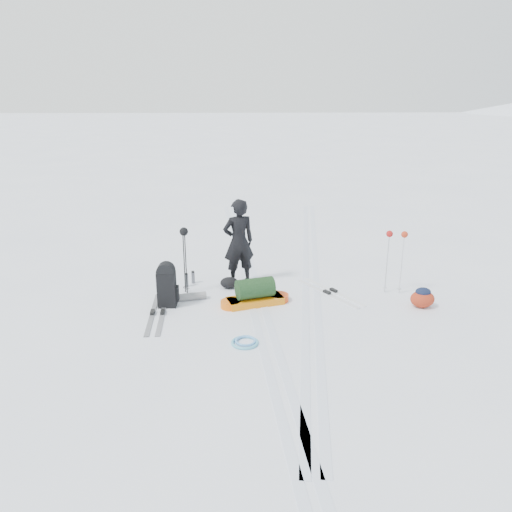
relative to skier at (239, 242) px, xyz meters
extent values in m
plane|color=white|center=(0.35, -1.14, -0.96)|extent=(200.00, 200.00, 0.00)
cube|color=silver|center=(0.23, -1.14, -0.96)|extent=(1.40, 17.97, 0.01)
cube|color=silver|center=(0.47, -1.14, -0.96)|extent=(1.40, 17.97, 0.01)
cube|color=silver|center=(1.63, 0.86, -0.96)|extent=(2.09, 13.88, 0.01)
cube|color=silver|center=(1.87, 0.86, -0.96)|extent=(2.09, 13.88, 0.01)
imported|color=black|center=(0.00, 0.00, 0.00)|extent=(0.81, 0.65, 1.92)
cube|color=orange|center=(0.31, -1.20, -0.89)|extent=(1.20, 0.76, 0.14)
cylinder|color=#E0400D|center=(0.80, -1.05, -0.89)|extent=(0.51, 0.51, 0.14)
cylinder|color=orange|center=(-0.18, -1.34, -0.89)|extent=(0.51, 0.51, 0.14)
cylinder|color=black|center=(0.31, -1.20, -0.62)|extent=(0.83, 0.60, 0.41)
cube|color=black|center=(-1.45, -1.22, -0.60)|extent=(0.37, 0.27, 0.72)
cylinder|color=black|center=(-1.45, -1.22, -0.22)|extent=(0.36, 0.26, 0.35)
cube|color=black|center=(-1.26, -1.21, -0.70)|extent=(0.09, 0.19, 0.31)
cylinder|color=slate|center=(-0.97, -0.93, -0.88)|extent=(0.59, 0.28, 0.15)
cylinder|color=black|center=(-1.16, -0.48, -0.29)|extent=(0.03, 0.03, 1.33)
cylinder|color=black|center=(-1.11, -0.56, -0.29)|extent=(0.03, 0.03, 1.33)
torus|color=black|center=(-1.16, -0.48, -0.86)|extent=(0.11, 0.11, 0.01)
torus|color=black|center=(-1.11, -0.56, -0.86)|extent=(0.11, 0.11, 0.01)
sphere|color=black|center=(-1.13, -0.53, 0.39)|extent=(0.18, 0.18, 0.18)
cylinder|color=#B0B3B7|center=(3.12, -0.70, -0.32)|extent=(0.02, 0.02, 1.28)
cylinder|color=silver|center=(3.41, -0.76, -0.32)|extent=(0.02, 0.02, 1.28)
torus|color=silver|center=(3.12, -0.70, -0.86)|extent=(0.09, 0.09, 0.01)
torus|color=#A8AAAF|center=(3.41, -0.76, -0.86)|extent=(0.09, 0.09, 0.01)
sphere|color=maroon|center=(3.12, -0.70, 0.34)|extent=(0.14, 0.14, 0.14)
sphere|color=#9C2A16|center=(3.41, -0.76, 0.34)|extent=(0.14, 0.14, 0.14)
cube|color=gray|center=(-1.50, -1.59, -0.95)|extent=(0.16, 1.94, 0.02)
cube|color=gray|center=(-1.69, -1.60, -0.95)|extent=(0.16, 1.94, 0.02)
cube|color=black|center=(-1.50, -1.59, -0.92)|extent=(0.08, 0.20, 0.05)
cube|color=black|center=(-1.69, -1.60, -0.92)|extent=(0.08, 0.20, 0.05)
cube|color=silver|center=(1.86, -0.74, -0.95)|extent=(1.06, 1.66, 0.02)
cube|color=silver|center=(2.02, -0.64, -0.95)|extent=(1.06, 1.66, 0.02)
cube|color=black|center=(1.86, -0.74, -0.92)|extent=(0.16, 0.20, 0.05)
cube|color=black|center=(2.02, -0.64, -0.92)|extent=(0.16, 0.20, 0.05)
torus|color=#52ACC9|center=(0.06, -2.87, -0.94)|extent=(0.52, 0.52, 0.05)
torus|color=#5DA4E3|center=(0.08, -2.83, -0.92)|extent=(0.41, 0.41, 0.04)
ellipsoid|color=maroon|center=(3.63, -1.50, -0.79)|extent=(0.49, 0.37, 0.34)
ellipsoid|color=black|center=(3.63, -1.50, -0.63)|extent=(0.31, 0.25, 0.17)
cylinder|color=#55595C|center=(-1.16, -0.17, -0.82)|extent=(0.09, 0.09, 0.28)
cylinder|color=slate|center=(-1.03, 0.03, -0.83)|extent=(0.09, 0.09, 0.25)
cylinder|color=black|center=(-1.16, -0.17, -0.67)|extent=(0.08, 0.08, 0.03)
cylinder|color=black|center=(-1.03, 0.03, -0.69)|extent=(0.08, 0.08, 0.03)
ellipsoid|color=black|center=(-0.22, -0.30, -0.84)|extent=(0.46, 0.39, 0.25)
camera|label=1|loc=(-0.08, -10.48, 3.12)|focal=35.00mm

